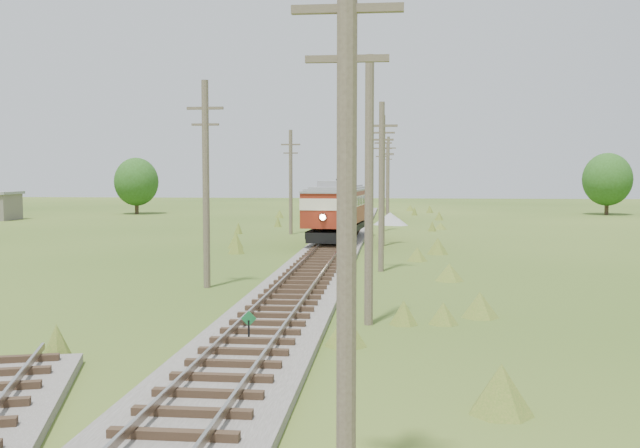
# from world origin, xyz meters

# --- Properties ---
(ground) EXTENTS (260.00, 260.00, 0.00)m
(ground) POSITION_xyz_m (0.00, 0.00, 0.00)
(ground) COLOR #2C4F17
(ground) RESTS_ON ground
(railbed_main) EXTENTS (3.60, 96.00, 0.57)m
(railbed_main) POSITION_xyz_m (0.00, 34.00, 0.19)
(railbed_main) COLOR #605B54
(railbed_main) RESTS_ON ground
(switch_marker) EXTENTS (0.45, 0.06, 1.08)m
(switch_marker) POSITION_xyz_m (-0.20, 1.50, 0.63)
(switch_marker) COLOR black
(switch_marker) RESTS_ON ground
(streetcar) EXTENTS (4.02, 13.18, 5.97)m
(streetcar) POSITION_xyz_m (-0.00, 32.61, 2.75)
(streetcar) COLOR black
(streetcar) RESTS_ON ground
(gondola) EXTENTS (2.82, 7.66, 2.51)m
(gondola) POSITION_xyz_m (0.00, 63.99, 1.91)
(gondola) COLOR black
(gondola) RESTS_ON ground
(gravel_pile) EXTENTS (3.38, 3.59, 1.23)m
(gravel_pile) POSITION_xyz_m (3.77, 51.84, 0.58)
(gravel_pile) COLOR gray
(gravel_pile) RESTS_ON ground
(utility_pole_r_0) EXTENTS (1.60, 0.30, 8.50)m
(utility_pole_r_0) POSITION_xyz_m (3.20, -8.00, 4.37)
(utility_pole_r_0) COLOR brown
(utility_pole_r_0) RESTS_ON ground
(utility_pole_r_1) EXTENTS (0.30, 0.30, 8.80)m
(utility_pole_r_1) POSITION_xyz_m (3.10, 5.00, 4.40)
(utility_pole_r_1) COLOR brown
(utility_pole_r_1) RESTS_ON ground
(utility_pole_r_2) EXTENTS (1.60, 0.30, 8.60)m
(utility_pole_r_2) POSITION_xyz_m (3.30, 18.00, 4.42)
(utility_pole_r_2) COLOR brown
(utility_pole_r_2) RESTS_ON ground
(utility_pole_r_3) EXTENTS (1.60, 0.30, 9.00)m
(utility_pole_r_3) POSITION_xyz_m (3.20, 31.00, 4.63)
(utility_pole_r_3) COLOR brown
(utility_pole_r_3) RESTS_ON ground
(utility_pole_r_4) EXTENTS (1.60, 0.30, 8.40)m
(utility_pole_r_4) POSITION_xyz_m (3.00, 44.00, 4.32)
(utility_pole_r_4) COLOR brown
(utility_pole_r_4) RESTS_ON ground
(utility_pole_r_5) EXTENTS (1.60, 0.30, 8.90)m
(utility_pole_r_5) POSITION_xyz_m (3.40, 57.00, 4.58)
(utility_pole_r_5) COLOR brown
(utility_pole_r_5) RESTS_ON ground
(utility_pole_r_6) EXTENTS (1.60, 0.30, 8.70)m
(utility_pole_r_6) POSITION_xyz_m (3.20, 70.00, 4.47)
(utility_pole_r_6) COLOR brown
(utility_pole_r_6) RESTS_ON ground
(utility_pole_l_a) EXTENTS (1.60, 0.30, 9.00)m
(utility_pole_l_a) POSITION_xyz_m (-4.20, 12.00, 4.63)
(utility_pole_l_a) COLOR brown
(utility_pole_l_a) RESTS_ON ground
(utility_pole_l_b) EXTENTS (1.60, 0.30, 8.60)m
(utility_pole_l_b) POSITION_xyz_m (-4.50, 40.00, 4.42)
(utility_pole_l_b) COLOR brown
(utility_pole_l_b) RESTS_ON ground
(tree_mid_a) EXTENTS (5.46, 5.46, 7.03)m
(tree_mid_a) POSITION_xyz_m (-28.00, 68.00, 4.02)
(tree_mid_a) COLOR #38281C
(tree_mid_a) RESTS_ON ground
(tree_mid_b) EXTENTS (5.88, 5.88, 7.57)m
(tree_mid_b) POSITION_xyz_m (30.00, 72.00, 4.33)
(tree_mid_b) COLOR #38281C
(tree_mid_b) RESTS_ON ground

